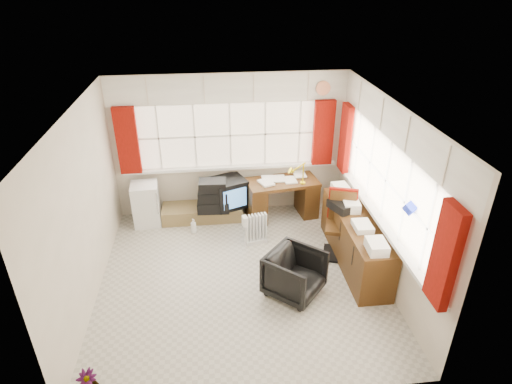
% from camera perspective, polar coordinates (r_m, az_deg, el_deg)
% --- Properties ---
extents(ground, '(4.00, 4.00, 0.00)m').
position_cam_1_polar(ground, '(6.33, -1.94, -11.26)').
color(ground, beige).
rests_on(ground, ground).
extents(room_walls, '(4.00, 4.00, 4.00)m').
position_cam_1_polar(room_walls, '(5.51, -2.18, 0.93)').
color(room_walls, beige).
rests_on(room_walls, ground).
extents(window_back, '(3.70, 0.12, 3.60)m').
position_cam_1_polar(window_back, '(7.50, -3.32, 3.83)').
color(window_back, '#FAE4C6').
rests_on(window_back, room_walls).
extents(window_right, '(0.12, 3.70, 3.60)m').
position_cam_1_polar(window_right, '(6.21, 16.09, -2.73)').
color(window_right, '#FAE4C6').
rests_on(window_right, room_walls).
extents(curtains, '(3.83, 3.83, 1.15)m').
position_cam_1_polar(curtains, '(6.48, 5.35, 4.68)').
color(curtains, maroon).
rests_on(curtains, room_walls).
extents(overhead_cabinets, '(3.98, 3.98, 0.48)m').
position_cam_1_polar(overhead_cabinets, '(6.28, 6.07, 11.58)').
color(overhead_cabinets, white).
rests_on(overhead_cabinets, room_walls).
extents(desk, '(1.30, 0.77, 0.74)m').
position_cam_1_polar(desk, '(7.56, 3.49, -0.63)').
color(desk, '#553214').
rests_on(desk, ground).
extents(desk_lamp, '(0.14, 0.12, 0.40)m').
position_cam_1_polar(desk_lamp, '(7.25, 6.35, 3.13)').
color(desk_lamp, yellow).
rests_on(desk_lamp, desk).
extents(task_chair, '(0.56, 0.58, 1.06)m').
position_cam_1_polar(task_chair, '(6.66, 11.25, -3.75)').
color(task_chair, black).
rests_on(task_chair, ground).
extents(office_chair, '(0.98, 0.97, 0.64)m').
position_cam_1_polar(office_chair, '(5.90, 5.19, -10.82)').
color(office_chair, black).
rests_on(office_chair, ground).
extents(radiator, '(0.37, 0.21, 0.53)m').
position_cam_1_polar(radiator, '(6.91, 0.01, -5.29)').
color(radiator, white).
rests_on(radiator, ground).
extents(credenza, '(0.50, 2.00, 0.85)m').
position_cam_1_polar(credenza, '(6.58, 13.10, -6.14)').
color(credenza, '#553214').
rests_on(credenza, ground).
extents(file_tray, '(0.43, 0.48, 0.13)m').
position_cam_1_polar(file_tray, '(6.55, 11.43, -1.78)').
color(file_tray, black).
rests_on(file_tray, credenza).
extents(tv_bench, '(1.40, 0.50, 0.25)m').
position_cam_1_polar(tv_bench, '(7.67, -7.15, -2.67)').
color(tv_bench, olive).
rests_on(tv_bench, ground).
extents(crt_tv, '(0.71, 0.68, 0.51)m').
position_cam_1_polar(crt_tv, '(7.47, -3.67, -0.06)').
color(crt_tv, black).
rests_on(crt_tv, tv_bench).
extents(hifi_stack, '(0.56, 0.37, 0.57)m').
position_cam_1_polar(hifi_stack, '(7.33, -5.75, -0.61)').
color(hifi_stack, black).
rests_on(hifi_stack, tv_bench).
extents(mini_fridge, '(0.48, 0.48, 0.76)m').
position_cam_1_polar(mini_fridge, '(7.59, -14.44, -1.58)').
color(mini_fridge, white).
rests_on(mini_fridge, ground).
extents(spray_bottle_a, '(0.14, 0.14, 0.26)m').
position_cam_1_polar(spray_bottle_a, '(7.29, -8.34, -4.49)').
color(spray_bottle_a, white).
rests_on(spray_bottle_a, ground).
extents(spray_bottle_b, '(0.13, 0.13, 0.21)m').
position_cam_1_polar(spray_bottle_b, '(7.29, -0.39, -4.39)').
color(spray_bottle_b, '#87C9C4').
rests_on(spray_bottle_b, ground).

